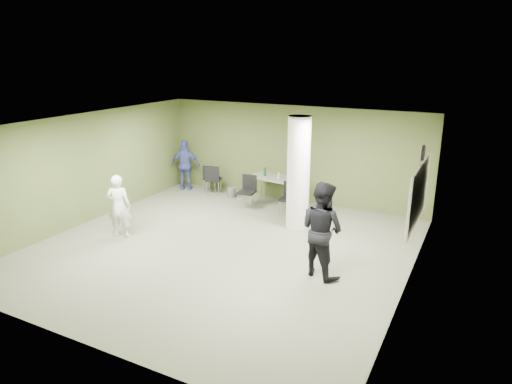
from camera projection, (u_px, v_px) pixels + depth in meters
The scene contains 17 objects.
floor at pixel (222, 248), 10.32m from camera, with size 8.00×8.00×0.00m, color #555745.
ceiling at pixel (219, 124), 9.50m from camera, with size 8.00×8.00×0.00m, color white.
wall_back at pixel (292, 154), 13.31m from camera, with size 8.00×0.02×2.80m, color #505B2B.
wall_left at pixel (87, 168), 11.65m from camera, with size 0.02×8.00×2.80m, color #505B2B.
wall_right_cream at pixel (412, 218), 8.16m from camera, with size 0.02×8.00×2.80m, color beige.
column at pixel (298, 173), 11.17m from camera, with size 0.56×0.56×2.80m, color silver.
whiteboard at pixel (418, 194), 9.19m from camera, with size 0.05×2.30×1.30m.
wall_clock at pixel (423, 153), 8.94m from camera, with size 0.06×0.32×0.32m.
folding_table at pixel (277, 179), 13.12m from camera, with size 1.74×0.96×1.03m.
wastebasket at pixel (231, 192), 13.90m from camera, with size 0.26×0.26×0.30m, color #4C4C4C.
chair_back_left at pixel (210, 176), 14.34m from camera, with size 0.51×0.51×0.86m.
chair_back_right at pixel (213, 178), 14.09m from camera, with size 0.58×0.58×0.90m.
chair_table_left at pixel (248, 189), 12.95m from camera, with size 0.49×0.49×0.91m.
chair_table_right at pixel (289, 196), 12.40m from camera, with size 0.46×0.46×0.87m.
woman_white at pixel (119, 206), 10.74m from camera, with size 0.56×0.37×1.53m, color silver.
man_black at pixel (322, 229), 8.82m from camera, with size 0.93×0.73×1.92m, color black.
man_blue at pixel (186, 165), 14.46m from camera, with size 0.95×0.39×1.61m, color #3A4291.
Camera 1 is at (5.01, -8.10, 4.25)m, focal length 32.00 mm.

